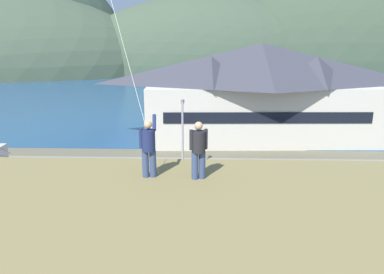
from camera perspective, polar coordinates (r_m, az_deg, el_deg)
name	(u,v)px	position (r m, az deg, el deg)	size (l,w,h in m)	color
ground_plane	(164,245)	(20.76, -4.40, -16.29)	(600.00, 600.00, 0.00)	#66604C
parking_lot_pad	(172,204)	(25.13, -3.15, -10.33)	(40.00, 20.00, 0.10)	gray
bay_water	(194,93)	(78.44, 0.36, 6.89)	(360.00, 84.00, 0.03)	navy
far_hill_center_saddle	(203,72)	(131.53, 1.65, 10.03)	(94.50, 50.58, 50.92)	#42513D
far_hill_far_shoulder	(365,71)	(147.78, 25.21, 9.18)	(110.55, 64.67, 72.97)	#3D4C38
harbor_lodge	(260,89)	(40.96, 10.51, 7.26)	(26.02, 11.54, 10.43)	beige
wharf_dock	(198,115)	(52.59, 0.90, 3.37)	(3.20, 10.99, 0.70)	#70604C
moored_boat_wharfside	(174,114)	(51.65, -2.86, 3.57)	(2.19, 6.50, 2.16)	#23564C
moored_boat_outer_mooring	(223,117)	(50.05, 4.76, 3.17)	(2.54, 6.80, 2.16)	navy
moored_boat_inner_slip	(175,113)	(52.10, -2.69, 3.67)	(2.23, 5.95, 2.16)	#23564C
parked_car_back_row_left	(357,183)	(28.37, 24.15, -6.45)	(4.25, 2.14, 1.82)	navy
parked_car_mid_row_near	(157,216)	(21.38, -5.48, -12.09)	(4.21, 2.08, 1.82)	navy
parked_car_front_row_red	(252,218)	(21.34, 9.21, -12.26)	(4.31, 2.27, 1.82)	#236633
parked_car_corner_spot	(274,187)	(25.74, 12.64, -7.60)	(4.26, 2.18, 1.82)	silver
parked_car_lone_by_shed	(167,180)	(26.34, -3.89, -6.74)	(4.24, 2.14, 1.82)	red
parked_car_mid_row_far	(90,178)	(27.73, -15.44, -6.14)	(4.33, 2.32, 1.82)	#9EA3A8
parking_light_pole	(183,132)	(29.15, -1.46, 0.75)	(0.24, 0.78, 6.06)	#ADADB2
person_kite_flyer	(149,146)	(11.01, -6.73, -1.47)	(0.52, 0.68, 1.86)	#384770
person_companion	(199,148)	(10.79, 1.02, -1.79)	(0.53, 0.40, 1.74)	#384770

